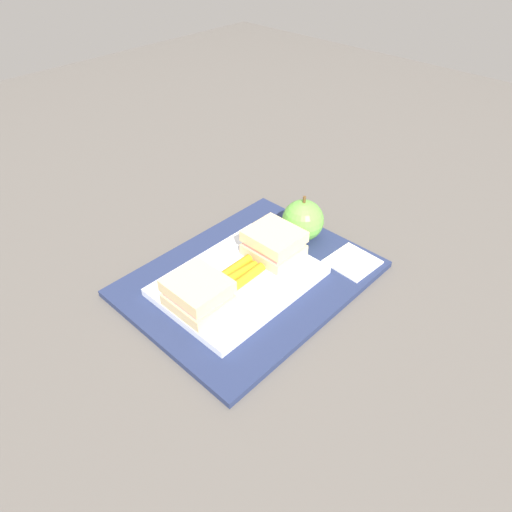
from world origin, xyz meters
name	(u,v)px	position (x,y,z in m)	size (l,w,h in m)	color
ground_plane	(250,281)	(0.00, 0.00, 0.00)	(2.40, 2.40, 0.00)	#56514C
lunchbag_mat	(250,278)	(0.00, 0.00, 0.01)	(0.36, 0.28, 0.01)	navy
food_tray	(239,281)	(-0.03, 0.00, 0.02)	(0.23, 0.17, 0.01)	white
sandwich_half_left	(198,293)	(-0.10, 0.00, 0.04)	(0.07, 0.08, 0.04)	#DBC189
sandwich_half_right	(274,243)	(0.05, 0.00, 0.04)	(0.07, 0.08, 0.04)	#DBC189
carrot_sticks_bundle	(238,275)	(-0.03, 0.00, 0.03)	(0.08, 0.04, 0.02)	orange
apple	(303,220)	(0.13, 0.01, 0.05)	(0.07, 0.07, 0.08)	#66B742
paper_napkin	(352,262)	(0.14, -0.09, 0.01)	(0.07, 0.07, 0.00)	white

